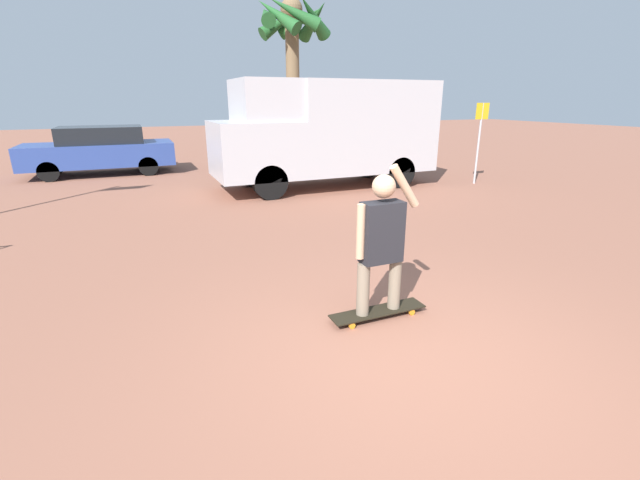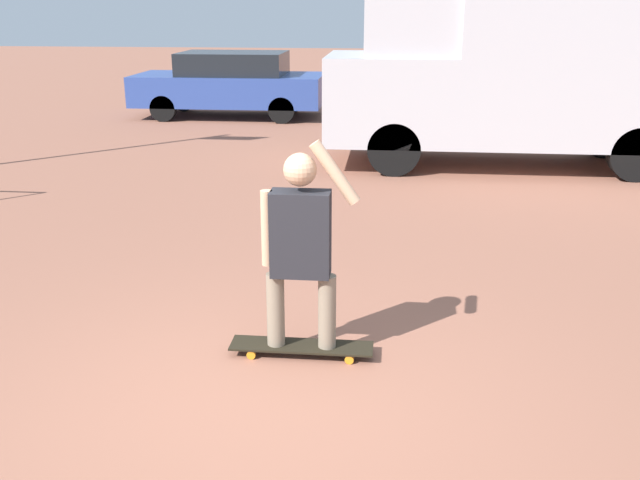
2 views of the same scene
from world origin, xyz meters
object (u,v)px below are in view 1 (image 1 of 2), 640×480
at_px(camper_van, 329,130).
at_px(person_skateboarder, 381,236).
at_px(street_sign, 480,132).
at_px(palm_tree_near_van, 293,34).
at_px(skateboard, 378,311).
at_px(parked_car_blue, 100,150).

bearing_deg(camper_van, person_skateboarder, -110.53).
distance_m(camper_van, street_sign, 4.31).
bearing_deg(palm_tree_near_van, skateboard, -106.64).
xyz_separation_m(person_skateboarder, street_sign, (6.80, 5.90, 0.50)).
height_order(person_skateboarder, street_sign, street_sign).
relative_size(skateboard, palm_tree_near_van, 0.18).
distance_m(person_skateboarder, parked_car_blue, 12.53).
bearing_deg(person_skateboarder, parked_car_blue, 105.09).
height_order(skateboard, person_skateboarder, person_skateboarder).
bearing_deg(camper_van, street_sign, -17.65).
distance_m(camper_van, palm_tree_near_van, 7.83).
distance_m(palm_tree_near_van, street_sign, 9.28).
distance_m(camper_van, parked_car_blue, 7.75).
bearing_deg(person_skateboarder, skateboard, -0.00).
distance_m(skateboard, palm_tree_near_van, 15.52).
relative_size(person_skateboarder, camper_van, 0.27).
bearing_deg(parked_car_blue, skateboard, -74.91).
height_order(parked_car_blue, palm_tree_near_van, palm_tree_near_van).
bearing_deg(parked_car_blue, palm_tree_near_van, 15.31).
bearing_deg(parked_car_blue, street_sign, -31.61).
distance_m(parked_car_blue, street_sign, 11.84).
relative_size(camper_van, palm_tree_near_van, 0.97).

